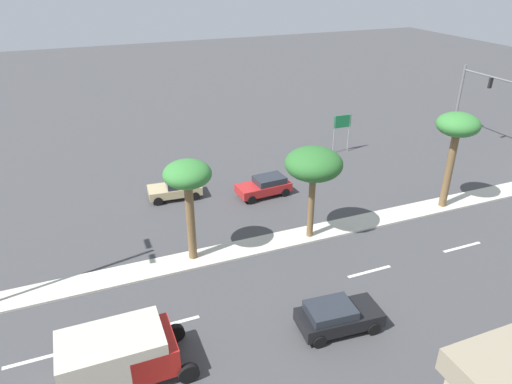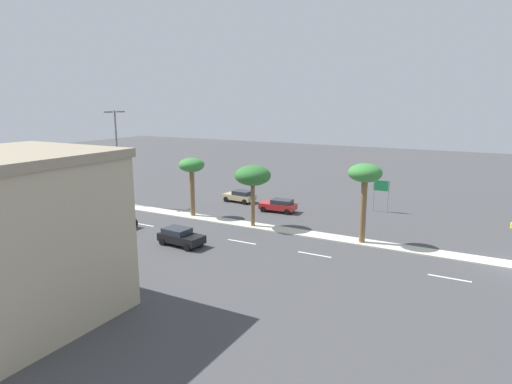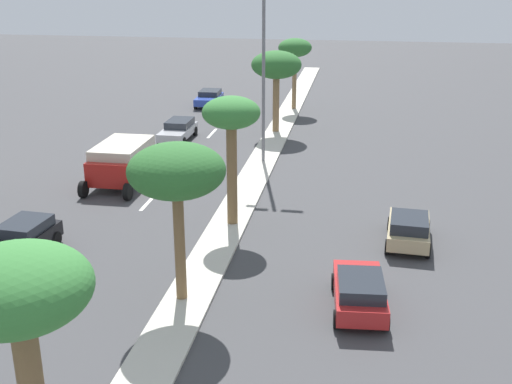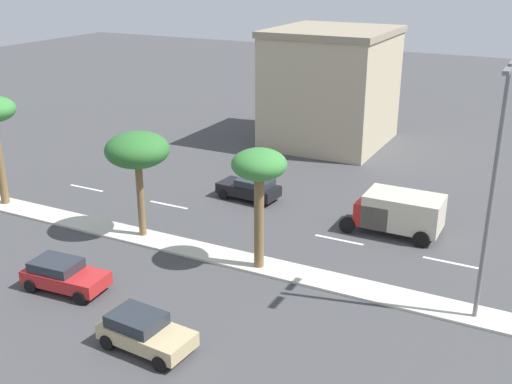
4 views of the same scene
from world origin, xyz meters
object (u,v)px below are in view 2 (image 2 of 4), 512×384
at_px(sedan_silver_inboard, 42,207).
at_px(sedan_red_mid, 279,205).
at_px(commercial_building, 7,240).
at_px(sedan_tan_right, 240,196).
at_px(directional_road_sign, 381,189).
at_px(palm_tree_left, 70,160).
at_px(palm_tree_trailing, 192,168).
at_px(palm_tree_rear, 31,154).
at_px(sedan_black_front, 180,236).
at_px(palm_tree_near, 365,177).
at_px(palm_tree_front, 253,176).
at_px(box_truck, 105,214).
at_px(street_lamp_right, 117,151).

xyz_separation_m(sedan_silver_inboard, sedan_red_mid, (12.98, -22.11, 0.03)).
height_order(commercial_building, sedan_tan_right, commercial_building).
height_order(directional_road_sign, palm_tree_left, palm_tree_left).
xyz_separation_m(palm_tree_trailing, palm_tree_rear, (0.12, 26.27, -0.05)).
bearing_deg(directional_road_sign, palm_tree_trailing, 124.22).
bearing_deg(palm_tree_trailing, directional_road_sign, -55.78).
height_order(commercial_building, palm_tree_left, commercial_building).
relative_size(sedan_black_front, sedan_red_mid, 1.00).
bearing_deg(commercial_building, palm_tree_near, -29.88).
xyz_separation_m(palm_tree_front, sedan_red_mid, (6.48, 0.34, -4.20)).
height_order(palm_tree_near, sedan_tan_right, palm_tree_near).
distance_m(palm_tree_near, box_truck, 24.48).
relative_size(palm_tree_near, sedan_tan_right, 1.72).
height_order(sedan_tan_right, sedan_red_mid, sedan_tan_right).
bearing_deg(sedan_silver_inboard, sedan_red_mid, -59.59).
distance_m(sedan_black_front, sedan_red_mid, 14.45).
bearing_deg(sedan_red_mid, box_truck, 138.16).
bearing_deg(palm_tree_near, sedan_silver_inboard, 101.22).
bearing_deg(sedan_red_mid, sedan_silver_inboard, 120.41).
relative_size(palm_tree_left, sedan_tan_right, 1.49).
bearing_deg(palm_tree_near, street_lamp_right, 89.50).
bearing_deg(box_truck, palm_tree_rear, 70.66).
bearing_deg(palm_tree_trailing, palm_tree_left, 91.12).
height_order(palm_tree_rear, sedan_tan_right, palm_tree_rear).
height_order(palm_tree_front, palm_tree_left, palm_tree_left).
bearing_deg(directional_road_sign, palm_tree_near, -173.95).
bearing_deg(box_truck, palm_tree_near, -73.02).
distance_m(commercial_building, sedan_red_mid, 29.46).
relative_size(commercial_building, box_truck, 1.93).
relative_size(palm_tree_trailing, palm_tree_rear, 1.03).
bearing_deg(sedan_silver_inboard, sedan_black_front, -93.70).
bearing_deg(sedan_black_front, directional_road_sign, -31.50).
bearing_deg(commercial_building, palm_tree_left, 45.61).
distance_m(palm_tree_rear, box_truck, 22.98).
relative_size(palm_tree_trailing, palm_tree_left, 1.03).
height_order(palm_tree_rear, box_truck, palm_tree_rear).
xyz_separation_m(palm_tree_trailing, palm_tree_left, (-0.36, 18.13, -0.27)).
height_order(palm_tree_near, box_truck, palm_tree_near).
relative_size(palm_tree_front, palm_tree_left, 1.00).
bearing_deg(sedan_tan_right, box_truck, 159.36).
bearing_deg(sedan_silver_inboard, palm_tree_left, 25.66).
distance_m(palm_tree_front, sedan_tan_right, 11.56).
distance_m(directional_road_sign, palm_tree_near, 12.32).
xyz_separation_m(commercial_building, palm_tree_near, (22.71, -13.05, 1.07)).
bearing_deg(palm_tree_near, sedan_black_front, 120.52).
bearing_deg(sedan_silver_inboard, palm_tree_trailing, -65.20).
distance_m(directional_road_sign, street_lamp_right, 29.84).
height_order(palm_tree_trailing, sedan_silver_inboard, palm_tree_trailing).
distance_m(directional_road_sign, sedan_silver_inboard, 36.82).
bearing_deg(palm_tree_near, box_truck, 106.98).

